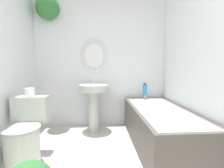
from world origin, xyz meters
name	(u,v)px	position (x,y,z in m)	size (l,w,h in m)	color
wall_back	(95,54)	(-0.13, 2.47, 1.32)	(2.44, 0.38, 2.40)	silver
wall_right	(211,56)	(1.19, 1.23, 1.20)	(0.06, 2.58, 2.40)	silver
toilet	(25,135)	(-0.89, 1.33, 0.31)	(0.41, 0.54, 0.73)	#B2BCB2
pedestal_sink	(94,98)	(-0.14, 2.17, 0.57)	(0.49, 0.49, 0.89)	#B2BCB2
bathtub	(160,127)	(0.78, 1.59, 0.27)	(0.72, 1.63, 0.59)	#4C4742
shampoo_bottle	(145,90)	(0.75, 2.29, 0.69)	(0.08, 0.08, 0.21)	#2D84C6
toilet_paper_roll	(30,92)	(-0.89, 1.52, 0.78)	(0.11, 0.11, 0.10)	white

